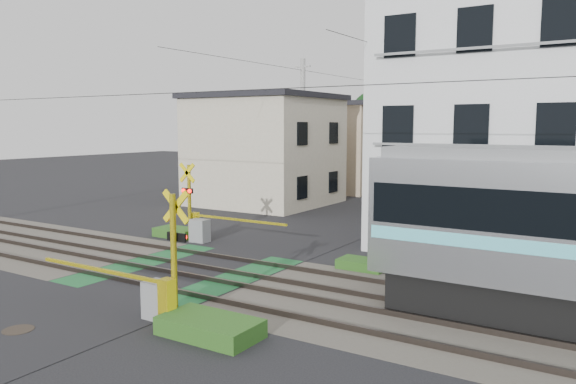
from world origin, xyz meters
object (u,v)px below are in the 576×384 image
Objects in this scene: crossing_signal_far at (199,224)px; pedestrian at (458,170)px; apartment_block at (534,122)px; manhole_cover at (18,330)px; crossing_signal_near at (160,291)px.

crossing_signal_far reaches higher than pedestrian.
apartment_block is 15.09× the size of manhole_cover.
pedestrian is (1.63, 30.82, 0.10)m from crossing_signal_far.
crossing_signal_far is at bearing 107.33° from manhole_cover.
crossing_signal_far is 30.87m from pedestrian.
crossing_signal_far is 13.14m from apartment_block.
crossing_signal_far is 0.46× the size of apartment_block.
pedestrian is at bearing 95.31° from crossing_signal_near.
crossing_signal_near is 3.17m from manhole_cover.
manhole_cover is (-2.22, -2.16, -0.70)m from crossing_signal_near.
crossing_signal_near is 8.95m from crossing_signal_far.
apartment_block reaches higher than crossing_signal_far.
apartment_block is at bearing 112.81° from pedestrian.
apartment_block is 26.99m from pedestrian.
manhole_cover is (1.32, -40.29, -0.80)m from pedestrian.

